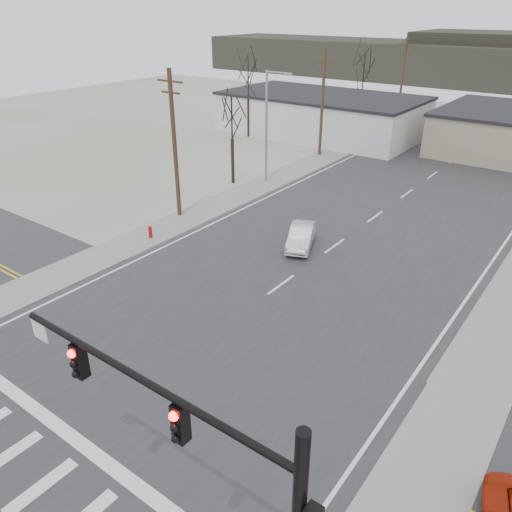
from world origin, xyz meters
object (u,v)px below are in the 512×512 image
(fire_hydrant, at_px, (150,232))
(traffic_signal_mast, at_px, (221,478))
(car_far_b, at_px, (439,114))
(sedan_crossing, at_px, (301,236))

(fire_hydrant, bearing_deg, traffic_signal_mast, -38.13)
(traffic_signal_mast, distance_m, car_far_b, 64.10)
(sedan_crossing, relative_size, car_far_b, 0.93)
(traffic_signal_mast, xyz_separation_m, fire_hydrant, (-18.09, 14.20, -4.22))
(traffic_signal_mast, distance_m, sedan_crossing, 21.60)
(fire_hydrant, distance_m, car_far_b, 48.00)
(car_far_b, bearing_deg, sedan_crossing, -104.07)
(traffic_signal_mast, relative_size, sedan_crossing, 2.24)
(fire_hydrant, xyz_separation_m, sedan_crossing, (8.49, 4.73, 0.25))
(car_far_b, bearing_deg, fire_hydrant, -114.92)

